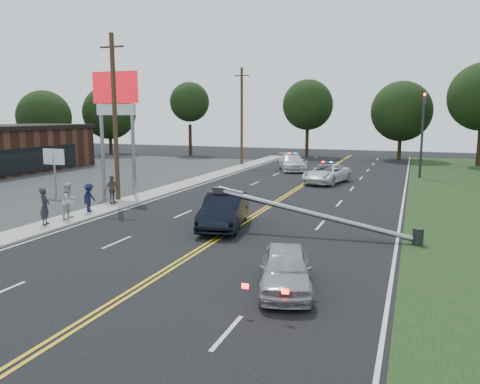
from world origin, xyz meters
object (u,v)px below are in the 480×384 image
at_px(utility_pole_far, 242,116).
at_px(bystander_c, 89,198).
at_px(bystander_d, 112,189).
at_px(emergency_a, 327,174).
at_px(small_sign, 54,161).
at_px(bystander_a, 45,206).
at_px(traffic_signal, 423,128).
at_px(fallen_streetlight, 323,216).
at_px(crashed_sedan, 224,210).
at_px(waiting_sedan, 286,269).
at_px(emergency_b, 292,162).
at_px(bystander_b, 69,201).
at_px(utility_pole_mid, 115,118).
at_px(pylon_sign, 116,103).

relative_size(utility_pole_far, bystander_c, 6.51).
bearing_deg(bystander_d, emergency_a, -27.80).
height_order(small_sign, bystander_a, small_sign).
distance_m(traffic_signal, bystander_c, 27.60).
relative_size(small_sign, fallen_streetlight, 0.33).
relative_size(crashed_sedan, waiting_sedan, 1.27).
xyz_separation_m(emergency_b, bystander_d, (-5.60, -20.64, 0.18)).
relative_size(emergency_b, bystander_c, 3.50).
bearing_deg(crashed_sedan, bystander_d, 150.52).
bearing_deg(bystander_b, crashed_sedan, -84.26).
relative_size(crashed_sedan, emergency_b, 0.91).
height_order(small_sign, utility_pole_far, utility_pole_far).
bearing_deg(fallen_streetlight, utility_pole_far, 117.24).
bearing_deg(crashed_sedan, utility_pole_mid, 144.02).
relative_size(pylon_sign, utility_pole_far, 0.80).
relative_size(emergency_a, bystander_a, 2.92).
bearing_deg(utility_pole_far, crashed_sedan, -71.48).
bearing_deg(traffic_signal, small_sign, -141.10).
xyz_separation_m(fallen_streetlight, waiting_sedan, (0.10, -6.69, -0.26)).
xyz_separation_m(pylon_sign, bystander_c, (2.08, -5.71, -5.11)).
relative_size(traffic_signal, fallen_streetlight, 0.75).
relative_size(bystander_a, bystander_b, 0.98).
bearing_deg(bystander_a, bystander_b, -29.97).
relative_size(small_sign, bystander_d, 1.84).
height_order(pylon_sign, traffic_signal, pylon_sign).
relative_size(small_sign, bystander_b, 1.72).
xyz_separation_m(small_sign, utility_pole_far, (4.80, 22.00, 2.75)).
xyz_separation_m(pylon_sign, fallen_streetlight, (14.69, -6.00, -5.08)).
relative_size(emergency_a, emergency_b, 0.96).
height_order(fallen_streetlight, crashed_sedan, fallen_streetlight).
height_order(bystander_a, bystander_c, bystander_a).
bearing_deg(traffic_signal, bystander_a, -123.99).
xyz_separation_m(pylon_sign, traffic_signal, (18.80, 16.00, -1.79)).
bearing_deg(waiting_sedan, pylon_sign, 123.94).
bearing_deg(bystander_c, waiting_sedan, -125.04).
height_order(fallen_streetlight, bystander_a, fallen_streetlight).
bearing_deg(utility_pole_far, utility_pole_mid, -90.00).
bearing_deg(bystander_c, bystander_d, 0.54).
relative_size(fallen_streetlight, bystander_d, 5.55).
distance_m(emergency_b, bystander_a, 26.77).
bearing_deg(fallen_streetlight, bystander_b, -173.68).
xyz_separation_m(waiting_sedan, bystander_d, (-12.99, 9.40, 0.30)).
relative_size(fallen_streetlight, utility_pole_far, 0.94).
distance_m(pylon_sign, emergency_a, 16.63).
bearing_deg(waiting_sedan, utility_pole_mid, 126.17).
height_order(utility_pole_mid, emergency_a, utility_pole_mid).
bearing_deg(bystander_b, small_sign, 41.80).
bearing_deg(fallen_streetlight, bystander_a, -167.18).
distance_m(crashed_sedan, emergency_b, 23.43).
relative_size(traffic_signal, bystander_b, 3.90).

